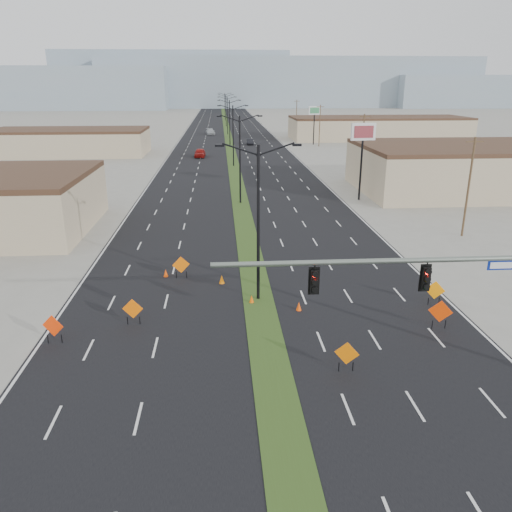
{
  "coord_description": "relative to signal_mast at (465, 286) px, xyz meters",
  "views": [
    {
      "loc": [
        -2.28,
        -17.97,
        13.41
      ],
      "look_at": [
        -0.19,
        11.41,
        3.2
      ],
      "focal_mm": 35.0,
      "sensor_mm": 36.0,
      "label": 1
    }
  ],
  "objects": [
    {
      "name": "cone_3",
      "position": [
        -15.01,
        14.46,
        -4.51
      ],
      "size": [
        0.35,
        0.35,
        0.57
      ],
      "primitive_type": "cone",
      "rotation": [
        0.0,
        0.0,
        0.04
      ],
      "color": "#FF4A05",
      "rests_on": "ground"
    },
    {
      "name": "utility_pole_2",
      "position": [
        11.44,
        93.0,
        -0.12
      ],
      "size": [
        1.6,
        0.2,
        9.0
      ],
      "color": "#4C3823",
      "rests_on": "ground"
    },
    {
      "name": "construction_sign_0",
      "position": [
        -20.06,
        4.91,
        -3.8
      ],
      "size": [
        1.22,
        0.4,
        1.68
      ],
      "rotation": [
        0.0,
        0.0,
        -0.29
      ],
      "color": "#EC3104",
      "rests_on": "ground"
    },
    {
      "name": "road_surface",
      "position": [
        -8.56,
        98.0,
        -4.79
      ],
      "size": [
        25.0,
        400.0,
        0.02
      ],
      "primitive_type": "cube",
      "color": "black",
      "rests_on": "ground"
    },
    {
      "name": "cone_2",
      "position": [
        -6.16,
        8.07,
        -4.51
      ],
      "size": [
        0.35,
        0.35,
        0.57
      ],
      "primitive_type": "cone",
      "rotation": [
        0.0,
        0.0,
        -0.03
      ],
      "color": "#FF4A05",
      "rests_on": "ground"
    },
    {
      "name": "streetlight_6",
      "position": [
        -8.56,
        178.0,
        0.63
      ],
      "size": [
        5.15,
        0.24,
        10.02
      ],
      "color": "black",
      "rests_on": "ground"
    },
    {
      "name": "utility_pole_0",
      "position": [
        11.44,
        23.0,
        -0.12
      ],
      "size": [
        1.6,
        0.2,
        9.0
      ],
      "color": "#4C3823",
      "rests_on": "ground"
    },
    {
      "name": "streetlight_1",
      "position": [
        -8.56,
        38.0,
        0.63
      ],
      "size": [
        5.15,
        0.24,
        10.02
      ],
      "color": "black",
      "rests_on": "ground"
    },
    {
      "name": "building_se_near",
      "position": [
        25.44,
        43.0,
        -2.04
      ],
      "size": [
        36.0,
        18.0,
        5.5
      ],
      "primitive_type": "cube",
      "color": "tan",
      "rests_on": "ground"
    },
    {
      "name": "median_strip",
      "position": [
        -8.56,
        98.0,
        -4.79
      ],
      "size": [
        2.0,
        400.0,
        0.04
      ],
      "primitive_type": "cube",
      "color": "#334B1A",
      "rests_on": "ground"
    },
    {
      "name": "car_mid",
      "position": [
        -3.86,
        97.59,
        -4.11
      ],
      "size": [
        1.52,
        4.15,
        1.36
      ],
      "primitive_type": "imported",
      "rotation": [
        0.0,
        0.0,
        -0.02
      ],
      "color": "black",
      "rests_on": "ground"
    },
    {
      "name": "construction_sign_1",
      "position": [
        -16.13,
        6.88,
        -3.84
      ],
      "size": [
        1.21,
        0.15,
        1.62
      ],
      "rotation": [
        0.0,
        0.0,
        -0.09
      ],
      "color": "#EC5F04",
      "rests_on": "ground"
    },
    {
      "name": "utility_pole_3",
      "position": [
        11.44,
        128.0,
        -0.12
      ],
      "size": [
        1.6,
        0.2,
        9.0
      ],
      "color": "#4C3823",
      "rests_on": "ground"
    },
    {
      "name": "car_left",
      "position": [
        -14.69,
        77.38,
        -3.97
      ],
      "size": [
        2.13,
        4.88,
        1.64
      ],
      "primitive_type": "imported",
      "rotation": [
        0.0,
        0.0,
        -0.04
      ],
      "color": "maroon",
      "rests_on": "ground"
    },
    {
      "name": "mesa_backdrop",
      "position": [
        -38.56,
        318.0,
        11.21
      ],
      "size": [
        140.0,
        50.0,
        32.0
      ],
      "primitive_type": "cube",
      "color": "#8A9FAB",
      "rests_on": "ground"
    },
    {
      "name": "utility_pole_1",
      "position": [
        11.44,
        58.0,
        -0.12
      ],
      "size": [
        1.6,
        0.2,
        9.0
      ],
      "color": "#4C3823",
      "rests_on": "ground"
    },
    {
      "name": "building_se_far",
      "position": [
        29.44,
        108.0,
        -2.29
      ],
      "size": [
        44.0,
        16.0,
        5.0
      ],
      "primitive_type": "cube",
      "color": "tan",
      "rests_on": "ground"
    },
    {
      "name": "construction_sign_2",
      "position": [
        -13.84,
        14.1,
        -3.81
      ],
      "size": [
        1.23,
        0.29,
        1.66
      ],
      "rotation": [
        0.0,
        0.0,
        0.2
      ],
      "color": "#E25D04",
      "rests_on": "ground"
    },
    {
      "name": "construction_sign_4",
      "position": [
        2.58,
        8.31,
        -3.84
      ],
      "size": [
        1.15,
        0.48,
        1.62
      ],
      "rotation": [
        0.0,
        0.0,
        -0.37
      ],
      "color": "orange",
      "rests_on": "ground"
    },
    {
      "name": "streetlight_3",
      "position": [
        -8.56,
        94.0,
        0.63
      ],
      "size": [
        5.15,
        0.24,
        10.02
      ],
      "color": "black",
      "rests_on": "ground"
    },
    {
      "name": "mesa_west",
      "position": [
        -128.56,
        278.0,
        6.21
      ],
      "size": [
        180.0,
        50.0,
        22.0
      ],
      "primitive_type": "cube",
      "color": "#8A9FAB",
      "rests_on": "ground"
    },
    {
      "name": "cone_1",
      "position": [
        -9.03,
        9.4,
        -4.52
      ],
      "size": [
        0.34,
        0.34,
        0.54
      ],
      "primitive_type": "cone",
      "rotation": [
        0.0,
        0.0,
        0.06
      ],
      "color": "#EB5804",
      "rests_on": "ground"
    },
    {
      "name": "pole_sign_east_far",
      "position": [
        10.84,
        96.64,
        2.13
      ],
      "size": [
        2.81,
        0.87,
        8.55
      ],
      "rotation": [
        0.0,
        0.0,
        0.19
      ],
      "color": "black",
      "rests_on": "ground"
    },
    {
      "name": "car_far",
      "position": [
        -13.37,
        121.57,
        -4.0
      ],
      "size": [
        2.89,
        5.7,
        1.59
      ],
      "primitive_type": "imported",
      "rotation": [
        0.0,
        0.0,
        0.13
      ],
      "color": "#AAAFB4",
      "rests_on": "ground"
    },
    {
      "name": "cone_0",
      "position": [
        -10.92,
        12.87,
        -4.47
      ],
      "size": [
        0.46,
        0.46,
        0.64
      ],
      "primitive_type": "cone",
      "rotation": [
        0.0,
        0.0,
        0.23
      ],
      "color": "orange",
      "rests_on": "ground"
    },
    {
      "name": "signal_mast",
      "position": [
        0.0,
        0.0,
        0.0
      ],
      "size": [
        16.3,
        0.6,
        8.0
      ],
      "color": "slate",
      "rests_on": "ground"
    },
    {
      "name": "building_sw_far",
      "position": [
        -40.56,
        83.0,
        -2.54
      ],
      "size": [
        30.0,
        14.0,
        4.5
      ],
      "primitive_type": "cube",
      "color": "tan",
      "rests_on": "ground"
    },
    {
      "name": "construction_sign_3",
      "position": [
        -4.91,
        1.0,
        -3.85
      ],
      "size": [
        1.15,
        0.43,
        1.6
      ],
      "rotation": [
        0.0,
        0.0,
        -0.34
      ],
      "color": "#DC6404",
      "rests_on": "ground"
    },
    {
      "name": "streetlight_0",
      "position": [
        -8.56,
        10.0,
        0.63
      ],
      "size": [
        5.15,
        0.24,
        10.02
      ],
      "color": "black",
      "rests_on": "ground"
    },
    {
      "name": "streetlight_5",
      "position": [
        -8.56,
        150.0,
        0.63
      ],
      "size": [
        5.15,
        0.24,
        10.02
      ],
      "color": "black",
      "rests_on": "ground"
    },
    {
      "name": "streetlight_4",
      "position": [
        -8.56,
        122.0,
        0.63
      ],
      "size": [
        5.15,
        0.24,
        10.02
      ],
      "color": "black",
      "rests_on": "ground"
    },
    {
      "name": "ground",
      "position": [
        -8.56,
        -2.0,
        -4.79
      ],
      "size": [
        600.0,
        600.0,
        0.0
      ],
      "primitive_type": "plane",
      "color": "gray",
      "rests_on": "ground"
    },
    {
      "name": "streetlight_2",
      "position": [
        -8.56,
        66.0,
        0.63
      ],
      "size": [
        5.15,
        0.24,
        10.02
      ],
      "color": "black",
      "rests_on": "ground"
    },
    {
      "name": "construction_sign_5",
      "position": [
        1.51,
        5.04,
        -3.74
      ],
      "size": [
        1.25,
        0.54,
        1.78
      ],
      "rotation": [
        0.0,
        0.0,
        -0.39
      ],
      "color": "#E33704",
      "rests_on": "ground"
    },
    {
      "name": "mesa_center",
      "position": [
        31.44,
        298.0,
        9.21
      ],
      "size": [
        220.0,
        50.0,
        28.0
      ],
      "primitive_type": "cube",
      "color": "#8A9FAB",
      "rests_on": "ground"
    },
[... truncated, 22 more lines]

